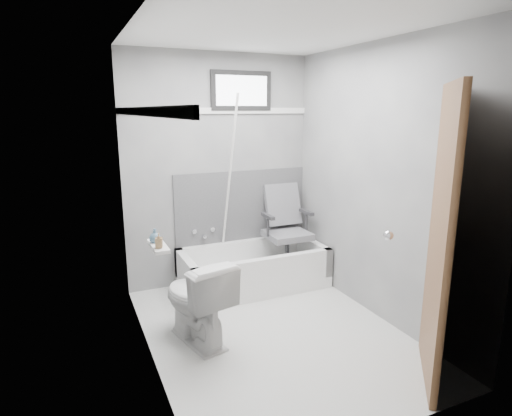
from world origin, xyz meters
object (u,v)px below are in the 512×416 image
office_chair (287,229)px  soap_bottle_a (159,240)px  toilet (196,300)px  soap_bottle_b (155,236)px  door (508,248)px  bathtub (254,268)px

office_chair → soap_bottle_a: bearing=-144.3°
toilet → soap_bottle_b: size_ratio=6.84×
office_chair → door: 2.32m
soap_bottle_b → soap_bottle_a: bearing=-90.0°
office_chair → bathtub: bearing=-172.6°
office_chair → door: door is taller
soap_bottle_b → office_chair: bearing=31.6°
soap_bottle_a → soap_bottle_b: soap_bottle_a is taller
bathtub → toilet: (-0.85, -0.80, 0.14)m
toilet → bathtub: bearing=-149.8°
office_chair → soap_bottle_b: size_ratio=8.79×
bathtub → toilet: size_ratio=2.11×
door → soap_bottle_b: 2.31m
door → soap_bottle_a: size_ratio=19.44×
bathtub → office_chair: 0.56m
door → bathtub: bearing=108.7°
office_chair → door: size_ratio=0.46×
soap_bottle_a → soap_bottle_b: bearing=90.0°
toilet → door: bearing=125.5°
office_chair → soap_bottle_b: office_chair is taller
bathtub → office_chair: bearing=6.8°
soap_bottle_a → door: bearing=-30.7°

